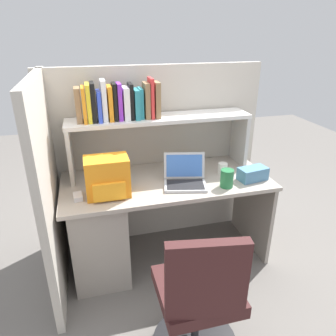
% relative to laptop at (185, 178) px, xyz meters
% --- Properties ---
extents(ground_plane, '(8.00, 8.00, 0.00)m').
position_rel_laptop_xyz_m(ground_plane, '(-0.12, 0.11, -0.78)').
color(ground_plane, slate).
extents(desk, '(1.60, 0.70, 0.73)m').
position_rel_laptop_xyz_m(desk, '(-0.51, 0.11, -0.38)').
color(desk, '#AAA093').
rests_on(desk, ground_plane).
extents(cubicle_partition_rear, '(1.84, 0.05, 1.55)m').
position_rel_laptop_xyz_m(cubicle_partition_rear, '(-0.12, 0.49, -0.01)').
color(cubicle_partition_rear, '#BCB5A8').
rests_on(cubicle_partition_rear, ground_plane).
extents(cubicle_partition_left, '(0.05, 1.06, 1.55)m').
position_rel_laptop_xyz_m(cubicle_partition_left, '(-0.97, 0.06, -0.01)').
color(cubicle_partition_left, '#BCB5A8').
rests_on(cubicle_partition_left, ground_plane).
extents(overhead_hutch, '(1.44, 0.28, 0.45)m').
position_rel_laptop_xyz_m(overhead_hutch, '(-0.12, 0.31, 0.30)').
color(overhead_hutch, beige).
rests_on(overhead_hutch, desk).
extents(reference_books_on_shelf, '(0.61, 0.18, 0.30)m').
position_rel_laptop_xyz_m(reference_books_on_shelf, '(-0.44, 0.30, 0.53)').
color(reference_books_on_shelf, olive).
rests_on(reference_books_on_shelf, overhead_hutch).
extents(laptop, '(0.36, 0.32, 0.22)m').
position_rel_laptop_xyz_m(laptop, '(0.00, 0.00, 0.00)').
color(laptop, '#B7BABF').
rests_on(laptop, desk).
extents(backpack, '(0.30, 0.23, 0.28)m').
position_rel_laptop_xyz_m(backpack, '(-0.57, -0.03, 0.08)').
color(backpack, orange).
rests_on(backpack, desk).
extents(computer_mouse, '(0.07, 0.11, 0.03)m').
position_rel_laptop_xyz_m(computer_mouse, '(-0.78, -0.03, -0.03)').
color(computer_mouse, silver).
rests_on(computer_mouse, desk).
extents(paper_cup, '(0.08, 0.08, 0.09)m').
position_rel_laptop_xyz_m(paper_cup, '(0.35, 0.11, -0.01)').
color(paper_cup, white).
rests_on(paper_cup, desk).
extents(tissue_box, '(0.24, 0.15, 0.10)m').
position_rel_laptop_xyz_m(tissue_box, '(0.53, -0.06, -0.00)').
color(tissue_box, teal).
rests_on(tissue_box, desk).
extents(snack_canister, '(0.10, 0.10, 0.14)m').
position_rel_laptop_xyz_m(snack_canister, '(0.29, -0.12, 0.02)').
color(snack_canister, '#26723F').
rests_on(snack_canister, desk).
extents(office_chair, '(0.52, 0.52, 0.93)m').
position_rel_laptop_xyz_m(office_chair, '(-0.17, -0.83, -0.39)').
color(office_chair, black).
rests_on(office_chair, ground_plane).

